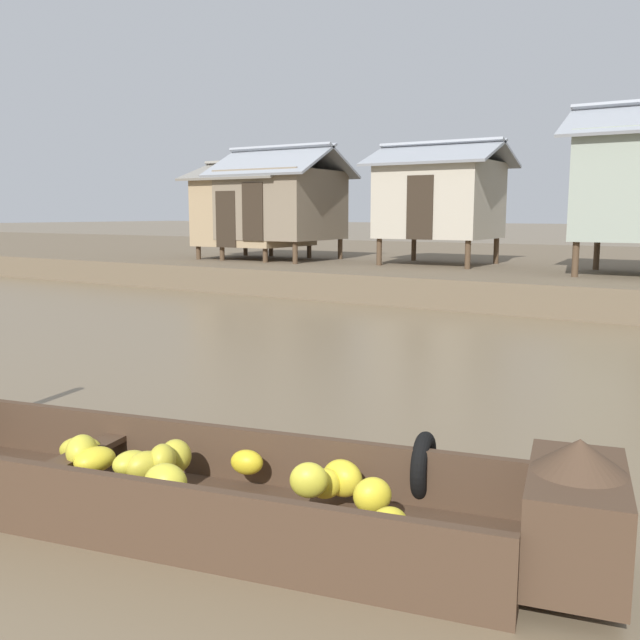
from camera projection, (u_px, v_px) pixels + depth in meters
name	position (u px, v px, depth m)	size (l,w,h in m)	color
ground_plane	(445.00, 385.00, 9.31)	(300.00, 300.00, 0.00)	#726047
riverbank_strip	(637.00, 271.00, 23.28)	(160.00, 20.00, 0.73)	brown
banana_boat	(189.00, 481.00, 5.16)	(6.05, 2.62, 0.94)	#473323
stilt_house_left	(254.00, 210.00, 23.64)	(3.89, 3.45, 3.32)	#4C3826
stilt_house_mid_left	(282.00, 203.00, 23.08)	(4.00, 3.61, 3.73)	#4C3826
stilt_house_mid_right	(440.00, 198.00, 20.91)	(3.86, 3.37, 3.66)	#4C3826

